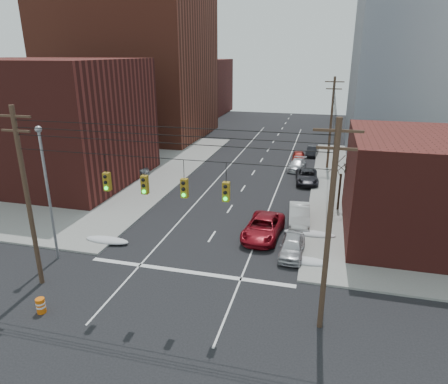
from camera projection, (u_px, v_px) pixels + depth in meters
The scene contains 28 objects.
ground at pixel (147, 336), 20.30m from camera, with size 160.00×160.00×0.00m, color black.
sidewalk_nw at pixel (42, 164), 51.26m from camera, with size 40.00×40.00×0.15m, color gray.
building_brick_tall at pixel (130, 43), 64.76m from camera, with size 24.00×20.00×30.00m, color brown.
building_brick_near at pixel (42, 121), 43.38m from camera, with size 20.00×16.00×13.00m, color #521D18.
building_brick_far at pixel (178, 87), 91.98m from camera, with size 22.00×18.00×12.00m, color #521D18.
building_office at pixel (444, 61), 51.17m from camera, with size 22.00×20.00×25.00m, color gray.
building_glass at pixel (419, 67), 74.95m from camera, with size 20.00×18.00×22.00m, color gray.
utility_pole_left at pixel (27, 196), 23.10m from camera, with size 2.20×0.28×11.00m.
utility_pole_right at pixel (329, 226), 19.12m from camera, with size 2.20×0.28×11.00m.
utility_pole_far at pixel (331, 122), 47.44m from camera, with size 2.20×0.28×11.00m.
traffic_signals at pixel (164, 185), 20.60m from camera, with size 17.00×0.42×2.02m.
street_light at pixel (47, 183), 26.16m from camera, with size 0.44×0.44×9.32m.
bare_tree at pixel (340, 187), 35.55m from camera, with size 2.09×2.20×4.93m.
snow_nw at pixel (107, 240), 30.18m from camera, with size 3.50×1.08×0.42m, color silver.
snow_ne at pixel (306, 261), 27.17m from camera, with size 3.00×1.08×0.42m, color silver.
snow_east_far at pixel (309, 234), 31.28m from camera, with size 4.00×1.08×0.42m, color silver.
red_pickup at pixel (263, 227), 31.00m from camera, with size 2.61×5.66×1.57m, color maroon.
parked_car_a at pixel (292, 246), 28.18m from camera, with size 1.66×4.12×1.40m, color #B6B6BB.
parked_car_b at pixel (299, 215), 33.35m from camera, with size 1.66×4.76×1.57m, color silver.
parked_car_c at pixel (307, 177), 43.77m from camera, with size 2.34×5.08×1.41m, color black.
parked_car_d at pixel (297, 165), 48.64m from camera, with size 1.77×4.35×1.26m, color silver.
parked_car_e at pixel (298, 157), 52.26m from camera, with size 1.60×3.97×1.35m, color maroon.
parked_car_f at pixel (312, 151), 55.29m from camera, with size 1.34×3.83×1.26m, color black.
lot_car_a at pixel (79, 186), 40.56m from camera, with size 1.38×3.97×1.31m, color silver.
lot_car_b at pixel (127, 170), 45.88m from camera, with size 2.32×5.03×1.40m, color #A6A6AA.
lot_car_c at pixel (69, 173), 44.84m from camera, with size 1.72×4.24×1.23m, color black.
lot_car_d at pixel (93, 168), 46.67m from camera, with size 1.47×3.66×1.25m, color #B8B7BC.
construction_barrel at pixel (41, 305), 22.03m from camera, with size 0.66×0.66×0.88m.
Camera 1 is at (7.95, -15.19, 13.71)m, focal length 32.00 mm.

